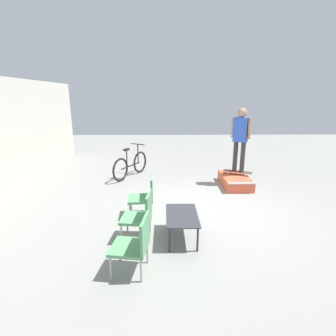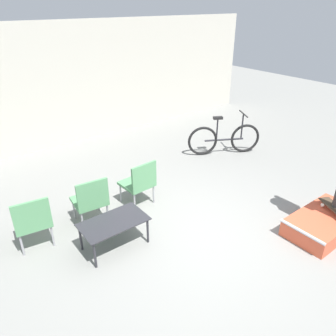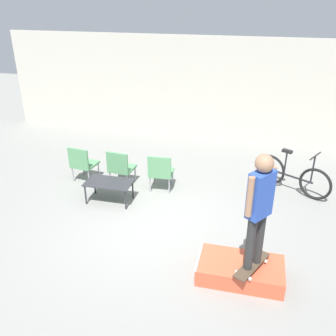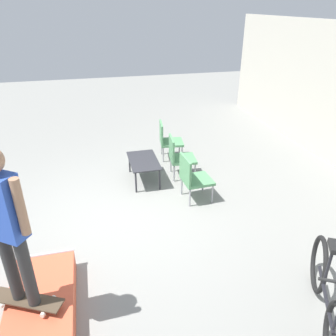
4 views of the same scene
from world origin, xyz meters
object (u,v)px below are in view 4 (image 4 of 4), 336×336
at_px(patio_chair_left, 168,139).
at_px(patio_chair_right, 193,177).
at_px(person_skater, 5,219).
at_px(bicycle, 326,296).
at_px(skateboard_on_ramp, 27,300).
at_px(skate_ramp_box, 43,301).
at_px(patio_chair_center, 179,155).
at_px(coffee_table, 144,162).

xyz_separation_m(patio_chair_left, patio_chair_right, (1.90, -0.00, 0.00)).
height_order(person_skater, bicycle, person_skater).
xyz_separation_m(skateboard_on_ramp, person_skater, (0.00, 0.00, 1.10)).
height_order(patio_chair_left, bicycle, bicycle).
bearing_deg(patio_chair_left, person_skater, 154.85).
relative_size(skateboard_on_ramp, bicycle, 0.51).
bearing_deg(skate_ramp_box, bicycle, 73.60).
height_order(skate_ramp_box, person_skater, person_skater).
distance_m(skate_ramp_box, patio_chair_right, 3.18).
height_order(person_skater, patio_chair_center, person_skater).
bearing_deg(coffee_table, skateboard_on_ramp, -31.22).
bearing_deg(patio_chair_right, skateboard_on_ramp, 125.51).
xyz_separation_m(skate_ramp_box, patio_chair_right, (-1.95, 2.49, 0.34)).
bearing_deg(person_skater, patio_chair_left, 92.71).
distance_m(coffee_table, bicycle, 4.07).
distance_m(coffee_table, patio_chair_right, 1.20).
height_order(skate_ramp_box, patio_chair_left, patio_chair_left).
height_order(skateboard_on_ramp, patio_chair_left, patio_chair_left).
xyz_separation_m(skateboard_on_ramp, patio_chair_center, (-3.07, 2.60, 0.11)).
bearing_deg(bicycle, coffee_table, -131.37).
distance_m(skate_ramp_box, bicycle, 3.28).
xyz_separation_m(coffee_table, patio_chair_center, (-0.01, 0.74, 0.07)).
bearing_deg(bicycle, person_skater, -74.51).
xyz_separation_m(patio_chair_center, bicycle, (3.83, 0.65, -0.10)).
relative_size(patio_chair_center, bicycle, 0.55).
bearing_deg(patio_chair_right, person_skater, 125.51).
distance_m(person_skater, patio_chair_center, 4.15).
bearing_deg(skate_ramp_box, person_skater, -33.40).
distance_m(patio_chair_left, bicycle, 4.82).
bearing_deg(patio_chair_right, coffee_table, 34.36).
distance_m(person_skater, patio_chair_left, 4.89).
bearing_deg(person_skater, coffee_table, 94.39).
bearing_deg(bicycle, patio_chair_right, -138.62).
bearing_deg(person_skater, patio_chair_right, 74.79).
relative_size(patio_chair_left, patio_chair_center, 1.00).
relative_size(person_skater, patio_chair_right, 2.07).
height_order(patio_chair_left, patio_chair_right, same).
xyz_separation_m(person_skater, bicycle, (0.76, 3.25, -1.09)).
xyz_separation_m(skate_ramp_box, patio_chair_left, (-3.85, 2.49, 0.34)).
xyz_separation_m(coffee_table, patio_chair_right, (0.95, 0.74, 0.07)).
xyz_separation_m(skate_ramp_box, patio_chair_center, (-2.91, 2.49, 0.34)).
relative_size(skateboard_on_ramp, patio_chair_left, 0.93).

